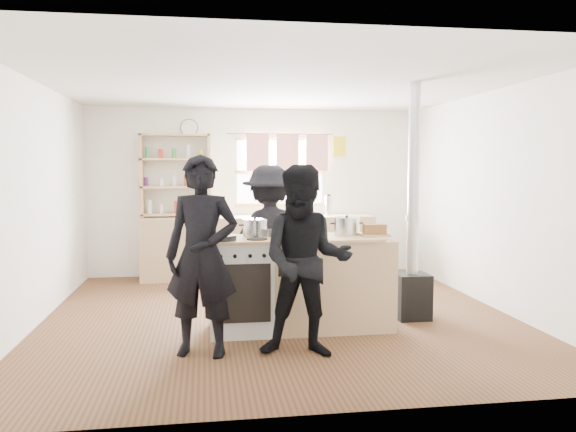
% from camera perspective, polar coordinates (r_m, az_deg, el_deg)
% --- Properties ---
extents(ground, '(5.00, 5.00, 0.01)m').
position_cam_1_polar(ground, '(6.24, -0.94, -10.10)').
color(ground, brown).
rests_on(ground, ground).
extents(back_counter, '(3.40, 0.55, 0.90)m').
position_cam_1_polar(back_counter, '(8.31, -2.95, -3.13)').
color(back_counter, tan).
rests_on(back_counter, ground).
extents(shelving_unit, '(1.00, 0.28, 1.20)m').
position_cam_1_polar(shelving_unit, '(8.33, -11.34, 4.13)').
color(shelving_unit, tan).
rests_on(shelving_unit, back_counter).
extents(thermos, '(0.10, 0.10, 0.30)m').
position_cam_1_polar(thermos, '(8.42, 4.11, 1.06)').
color(thermos, silver).
rests_on(thermos, back_counter).
extents(cooking_island, '(1.97, 0.64, 0.93)m').
position_cam_1_polar(cooking_island, '(5.62, 1.27, -6.83)').
color(cooking_island, white).
rests_on(cooking_island, ground).
extents(skillet_greens, '(0.38, 0.38, 0.05)m').
position_cam_1_polar(skillet_greens, '(5.30, -6.70, -2.18)').
color(skillet_greens, black).
rests_on(skillet_greens, cooking_island).
extents(roast_tray, '(0.42, 0.33, 0.07)m').
position_cam_1_polar(roast_tray, '(5.54, 0.14, -1.72)').
color(roast_tray, silver).
rests_on(roast_tray, cooking_island).
extents(stockpot_stove, '(0.25, 0.25, 0.20)m').
position_cam_1_polar(stockpot_stove, '(5.57, -3.38, -1.19)').
color(stockpot_stove, '#B1B1B4').
rests_on(stockpot_stove, cooking_island).
extents(stockpot_counter, '(0.27, 0.27, 0.20)m').
position_cam_1_polar(stockpot_counter, '(5.75, 5.99, -1.00)').
color(stockpot_counter, silver).
rests_on(stockpot_counter, cooking_island).
extents(bread_board, '(0.28, 0.20, 0.12)m').
position_cam_1_polar(bread_board, '(5.66, 8.78, -1.53)').
color(bread_board, tan).
rests_on(bread_board, cooking_island).
extents(flue_heater, '(0.35, 0.35, 2.50)m').
position_cam_1_polar(flue_heater, '(6.14, 12.50, -4.17)').
color(flue_heater, black).
rests_on(flue_heater, ground).
extents(person_near_left, '(0.71, 0.56, 1.72)m').
position_cam_1_polar(person_near_left, '(4.85, -8.74, -4.02)').
color(person_near_left, black).
rests_on(person_near_left, ground).
extents(person_near_right, '(0.91, 0.78, 1.64)m').
position_cam_1_polar(person_near_right, '(4.78, 1.81, -4.62)').
color(person_near_right, black).
rests_on(person_near_right, ground).
extents(person_far, '(1.12, 0.71, 1.64)m').
position_cam_1_polar(person_far, '(6.37, -1.91, -2.22)').
color(person_far, black).
rests_on(person_far, ground).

